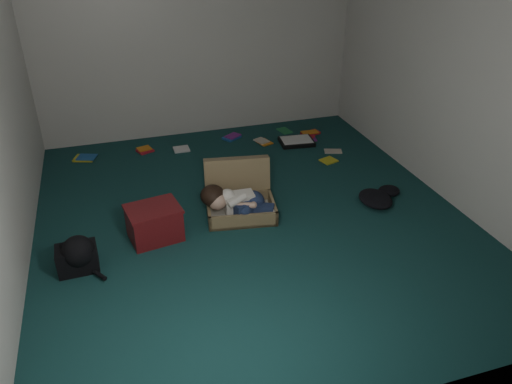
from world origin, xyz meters
TOP-DOWN VIEW (x-y plane):
  - floor at (0.00, 0.00)m, footprint 4.50×4.50m
  - wall_back at (0.00, 2.25)m, footprint 4.50×0.00m
  - wall_front at (0.00, -2.25)m, footprint 4.50×0.00m
  - wall_right at (2.00, 0.00)m, footprint 0.00×4.50m
  - suitcase at (-0.07, 0.16)m, footprint 0.74×0.73m
  - person at (-0.14, 0.01)m, footprint 0.68×0.42m
  - maroon_bin at (-0.93, -0.09)m, footprint 0.52×0.44m
  - backpack at (-1.60, -0.36)m, footprint 0.41×0.33m
  - clothing_pile at (1.39, -0.10)m, footprint 0.53×0.49m
  - paper_tray at (1.06, 1.49)m, footprint 0.45×0.36m
  - book_scatter at (0.45, 1.62)m, footprint 3.12×1.24m

SIDE VIEW (x-z plane):
  - floor at x=0.00m, z-range 0.00..0.00m
  - book_scatter at x=0.45m, z-range 0.00..0.02m
  - paper_tray at x=1.06m, z-range 0.00..0.06m
  - clothing_pile at x=1.39m, z-range 0.00..0.14m
  - backpack at x=-1.60m, z-range 0.00..0.24m
  - suitcase at x=-0.07m, z-range -0.10..0.38m
  - maroon_bin at x=-0.93m, z-range 0.00..0.32m
  - person at x=-0.14m, z-range 0.04..0.33m
  - wall_back at x=0.00m, z-range -0.95..3.55m
  - wall_front at x=0.00m, z-range -0.95..3.55m
  - wall_right at x=2.00m, z-range -0.95..3.55m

